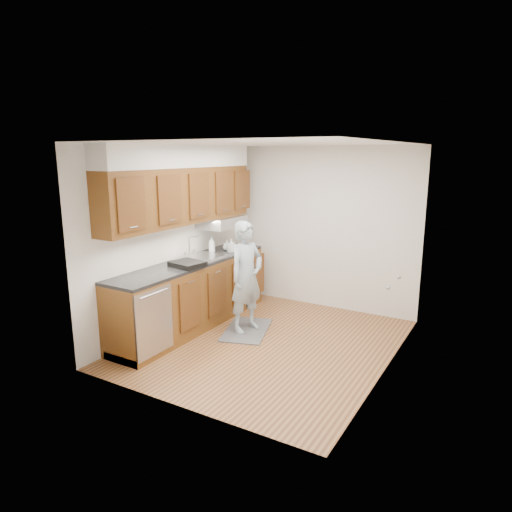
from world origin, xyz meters
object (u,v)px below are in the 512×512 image
Objects in this scene: soap_bottle_a at (212,244)px; soap_bottle_b at (231,245)px; dish_rack at (187,264)px; person at (246,269)px; soap_bottle_c at (227,245)px.

soap_bottle_b is at bearing 41.22° from soap_bottle_a.
soap_bottle_a is at bearing 114.40° from dish_rack.
person reaches higher than soap_bottle_b.
soap_bottle_c is (-0.74, 0.63, 0.15)m from person.
soap_bottle_c is at bearing 154.16° from soap_bottle_b.
soap_bottle_c is (-0.13, 0.06, -0.02)m from soap_bottle_b.
dish_rack is at bearing 142.76° from person.
soap_bottle_b is at bearing 99.89° from dish_rack.
soap_bottle_a is 0.89m from dish_rack.
soap_bottle_b is 1.05m from dish_rack.
dish_rack is at bearing -90.02° from soap_bottle_b.
soap_bottle_b is at bearing -25.84° from soap_bottle_c.
person is 0.98m from soap_bottle_c.
soap_bottle_b reaches higher than dish_rack.
soap_bottle_a is 0.28m from soap_bottle_c.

